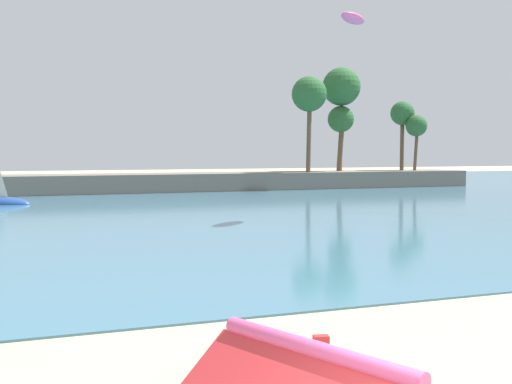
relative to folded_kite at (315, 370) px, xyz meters
The scene contains 5 objects.
sea 50.33m from the folded_kite, 90.18° to the left, with size 220.00×88.75×0.06m, color teal.
palm_headland 55.07m from the folded_kite, 93.87° to the left, with size 88.86×6.94×13.19m.
folded_kite is the anchor object (origin of this frame).
backpack_by_trailer 3.12m from the folded_kite, 61.58° to the left, with size 0.34×0.32×0.44m.
kite_aloft_low_near_shore 31.37m from the folded_kite, 59.72° to the left, with size 3.26×1.11×0.46m, color #EA5693.
Camera 1 is at (-4.04, -6.94, 4.05)m, focal length 45.76 mm.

